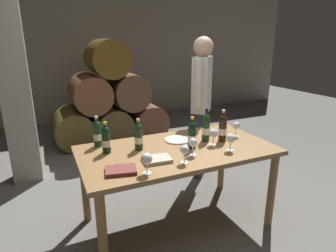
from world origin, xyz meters
TOP-DOWN VIEW (x-y plane):
  - ground_plane at (0.00, 0.00)m, footprint 14.00×14.00m
  - cellar_back_wall at (0.00, 4.20)m, footprint 10.00×0.24m
  - barrel_stack at (0.00, 2.60)m, footprint 1.86×0.90m
  - stone_pillar at (-1.30, 1.60)m, footprint 0.32×0.32m
  - dining_table at (0.00, 0.00)m, footprint 1.70×0.90m
  - wine_bottle_0 at (-0.62, 0.35)m, footprint 0.07×0.07m
  - wine_bottle_1 at (-0.32, 0.12)m, footprint 0.07×0.07m
  - wine_bottle_2 at (0.47, -0.01)m, footprint 0.07×0.07m
  - wine_bottle_3 at (0.12, -0.05)m, footprint 0.07×0.07m
  - wine_bottle_4 at (-0.59, 0.16)m, footprint 0.07×0.07m
  - wine_bottle_5 at (0.33, 0.06)m, footprint 0.07×0.07m
  - wine_glass_0 at (-0.41, -0.35)m, footprint 0.08×0.08m
  - wine_glass_1 at (0.67, 0.05)m, footprint 0.07×0.07m
  - wine_glass_2 at (0.33, -0.06)m, footprint 0.08×0.08m
  - wine_glass_3 at (-0.09, -0.30)m, footprint 0.07×0.07m
  - wine_glass_4 at (0.05, -0.19)m, footprint 0.07×0.07m
  - wine_glass_5 at (0.39, -0.24)m, footprint 0.08×0.08m
  - tasting_notebook at (-0.27, -0.18)m, footprint 0.23×0.18m
  - leather_ledger at (-0.58, -0.25)m, footprint 0.25×0.20m
  - serving_plate at (0.09, 0.18)m, footprint 0.24×0.24m
  - sommelier_presenting at (0.69, 0.75)m, footprint 0.36×0.39m

SIDE VIEW (x-z plane):
  - ground_plane at x=0.00m, z-range 0.00..0.00m
  - barrel_stack at x=0.00m, z-range -0.18..1.51m
  - dining_table at x=0.00m, z-range 0.29..1.05m
  - serving_plate at x=0.09m, z-range 0.76..0.77m
  - tasting_notebook at x=-0.27m, z-range 0.76..0.79m
  - leather_ledger at x=-0.58m, z-range 0.76..0.79m
  - wine_glass_3 at x=-0.09m, z-range 0.79..0.94m
  - wine_glass_1 at x=0.67m, z-range 0.79..0.94m
  - wine_glass_4 at x=0.05m, z-range 0.79..0.94m
  - wine_glass_5 at x=0.39m, z-range 0.79..0.95m
  - wine_glass_2 at x=0.33m, z-range 0.79..0.95m
  - wine_glass_0 at x=-0.41m, z-range 0.79..0.95m
  - wine_bottle_4 at x=-0.59m, z-range 0.74..1.02m
  - wine_bottle_1 at x=-0.32m, z-range 0.74..1.02m
  - wine_bottle_0 at x=-0.62m, z-range 0.74..1.02m
  - wine_bottle_3 at x=0.12m, z-range 0.74..1.03m
  - wine_bottle_2 at x=0.47m, z-range 0.74..1.04m
  - wine_bottle_5 at x=0.33m, z-range 0.74..1.05m
  - sommelier_presenting at x=0.69m, z-range 0.19..1.90m
  - stone_pillar at x=-1.30m, z-range 0.00..2.60m
  - cellar_back_wall at x=0.00m, z-range 0.00..2.80m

